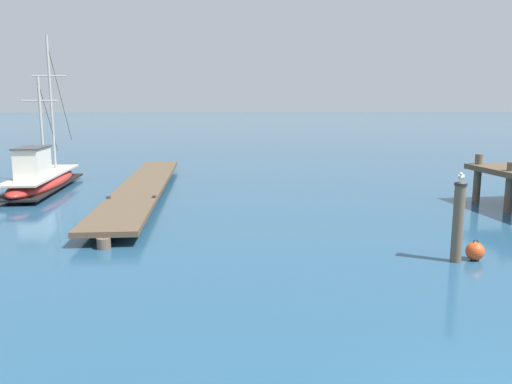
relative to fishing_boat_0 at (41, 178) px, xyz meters
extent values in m
cube|color=brown|center=(4.53, -1.12, -0.21)|extent=(2.00, 16.18, 0.16)
cylinder|color=brown|center=(4.63, -9.20, -0.43)|extent=(0.36, 0.36, 0.29)
cylinder|color=brown|center=(4.57, -3.82, -0.43)|extent=(0.36, 0.36, 0.29)
cylinder|color=brown|center=(4.50, 1.57, -0.43)|extent=(0.36, 0.36, 0.29)
cylinder|color=brown|center=(4.43, 6.96, -0.43)|extent=(0.36, 0.36, 0.29)
cube|color=#333338|center=(3.77, -4.36, -0.09)|extent=(0.12, 0.20, 0.08)
cube|color=#333338|center=(5.37, -4.34, -0.09)|extent=(0.12, 0.20, 0.08)
ellipsoid|color=#AD2823|center=(0.00, 0.17, -0.21)|extent=(1.89, 7.39, 0.74)
cube|color=#B2AD9E|center=(0.00, 0.17, 0.12)|extent=(1.67, 6.65, 0.08)
cube|color=black|center=(0.00, 0.17, -0.38)|extent=(1.91, 7.24, 0.08)
cube|color=silver|center=(0.02, -0.93, 0.76)|extent=(1.01, 1.89, 1.21)
cube|color=#3D3D42|center=(0.02, -0.93, 1.40)|extent=(1.09, 2.04, 0.06)
cylinder|color=#B2ADA3|center=(-0.01, 0.54, 2.25)|extent=(0.11, 0.11, 4.17)
cylinder|color=#B2ADA3|center=(-0.01, 0.54, 3.30)|extent=(1.56, 0.10, 0.06)
cylinder|color=#333338|center=(-0.04, 1.67, 2.45)|extent=(0.07, 2.17, 3.09)
cylinder|color=#B2ADA3|center=(-0.05, 2.19, 3.20)|extent=(0.11, 0.11, 6.09)
cylinder|color=#B2ADA3|center=(-0.05, 2.19, 4.43)|extent=(1.56, 0.10, 0.06)
cylinder|color=#333338|center=(-0.09, 3.84, 3.51)|extent=(0.10, 3.16, 4.50)
cylinder|color=brown|center=(17.67, -3.72, 0.35)|extent=(0.28, 0.28, 1.86)
cylinder|color=brown|center=(17.83, -5.65, 0.31)|extent=(0.28, 0.28, 1.77)
cylinder|color=brown|center=(13.38, -10.97, 0.39)|extent=(0.26, 0.26, 1.94)
cylinder|color=#28282D|center=(13.38, -10.97, 1.33)|extent=(0.30, 0.30, 0.06)
cylinder|color=gold|center=(13.40, -10.99, 1.39)|extent=(0.01, 0.01, 0.07)
cylinder|color=gold|center=(13.36, -10.96, 1.39)|extent=(0.01, 0.01, 0.07)
ellipsoid|color=white|center=(13.38, -10.97, 1.50)|extent=(0.25, 0.30, 0.13)
ellipsoid|color=silver|center=(13.44, -10.98, 1.51)|extent=(0.15, 0.22, 0.09)
ellipsoid|color=#383838|center=(13.49, -10.89, 1.50)|extent=(0.06, 0.07, 0.04)
ellipsoid|color=silver|center=(13.34, -10.93, 1.51)|extent=(0.15, 0.22, 0.09)
ellipsoid|color=#383838|center=(13.40, -10.84, 1.50)|extent=(0.06, 0.07, 0.04)
cone|color=white|center=(13.46, -10.85, 1.50)|extent=(0.10, 0.10, 0.07)
sphere|color=white|center=(13.32, -11.07, 1.58)|extent=(0.08, 0.08, 0.08)
cone|color=gold|center=(13.29, -11.11, 1.58)|extent=(0.04, 0.05, 0.02)
sphere|color=#E04C1E|center=(13.90, -10.88, -0.36)|extent=(0.45, 0.45, 0.45)
torus|color=black|center=(13.90, -10.88, -0.13)|extent=(0.14, 0.02, 0.14)
camera|label=1|loc=(7.66, -22.34, 3.22)|focal=35.47mm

